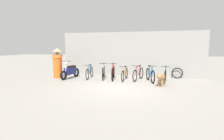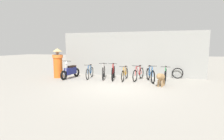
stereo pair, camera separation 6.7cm
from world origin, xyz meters
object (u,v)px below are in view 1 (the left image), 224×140
Objects in this scene: bicycle_1 at (103,72)px; motorcycle at (70,71)px; bicycle_0 at (90,72)px; bicycle_2 at (113,73)px; stray_dog at (161,77)px; person_in_robes at (58,63)px; bicycle_3 at (125,74)px; bicycle_5 at (150,75)px; bicycle_4 at (138,74)px; spare_tire_left at (177,73)px; bicycle_6 at (165,75)px.

motorcycle reaches higher than bicycle_1.
bicycle_0 is 1.42m from bicycle_2.
stray_dog is 0.60× the size of person_in_robes.
bicycle_3 is at bearing 71.68° from bicycle_1.
person_in_robes is (-1.89, -0.29, 0.55)m from bicycle_0.
person_in_robes is (-3.31, -0.30, 0.51)m from bicycle_2.
person_in_robes is at bearing -94.83° from bicycle_2.
bicycle_3 is at bearing -111.53° from bicycle_5.
bicycle_4 is at bearing 85.25° from bicycle_2.
bicycle_0 is 2.57× the size of spare_tire_left.
bicycle_2 reaches higher than bicycle_0.
bicycle_2 is at bearing -110.74° from bicycle_5.
spare_tire_left is (0.71, 1.27, -0.03)m from bicycle_6.
bicycle_5 is at bearing -80.01° from bicycle_6.
bicycle_6 is 0.94× the size of person_in_robes.
motorcycle is (-3.16, -0.29, 0.07)m from bicycle_3.
person_in_robes is (-3.98, -0.27, 0.56)m from bicycle_3.
bicycle_1 reaches higher than bicycle_5.
bicycle_0 is 5.08m from spare_tire_left.
stray_dog is at bearing 54.39° from bicycle_1.
motorcycle is 1.00× the size of person_in_robes.
person_in_robes reaches higher than stray_dog.
person_in_robes is at bearing -105.37° from bicycle_5.
bicycle_2 is at bearing 105.27° from motorcycle.
bicycle_1 is at bearing -93.93° from bicycle_3.
bicycle_0 is 1.01× the size of bicycle_5.
bicycle_2 is at bearing 157.13° from person_in_robes.
bicycle_3 is 0.97× the size of bicycle_4.
bicycle_0 is 0.93× the size of bicycle_2.
bicycle_5 reaches higher than stray_dog.
bicycle_3 is at bearing 103.35° from motorcycle.
bicycle_0 is 0.92× the size of person_in_robes.
bicycle_1 is 1.93m from motorcycle.
bicycle_6 is at bearing 95.56° from bicycle_4.
bicycle_6 is at bearing 100.96° from motorcycle.
bicycle_0 is at bearing -92.66° from stray_dog.
bicycle_3 is 3.11m from spare_tire_left.
bicycle_0 reaches higher than spare_tire_left.
spare_tire_left is (2.85, 1.24, -0.02)m from bicycle_3.
bicycle_6 is at bearing 81.89° from bicycle_0.
bicycle_2 is 2.75× the size of spare_tire_left.
spare_tire_left is (6.83, 1.52, -0.58)m from person_in_robes.
bicycle_2 is 2.81m from bicycle_6.
person_in_robes is 7.02m from spare_tire_left.
bicycle_5 is 1.20m from stray_dog.
bicycle_4 is at bearing -128.46° from bicycle_5.
bicycle_0 is at bearing -166.11° from spare_tire_left.
bicycle_4 is 1.07× the size of bicycle_5.
stray_dog is 2.61m from spare_tire_left.
bicycle_1 is at bearing 88.42° from bicycle_0.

